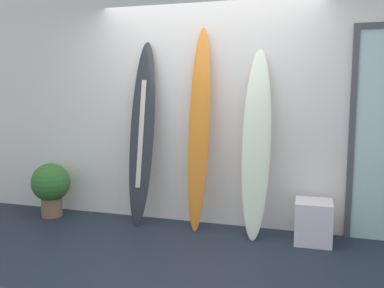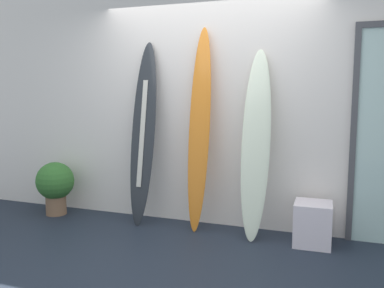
{
  "view_description": "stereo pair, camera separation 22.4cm",
  "coord_description": "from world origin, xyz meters",
  "px_view_note": "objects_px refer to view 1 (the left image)",
  "views": [
    {
      "loc": [
        1.22,
        -3.36,
        1.55
      ],
      "look_at": [
        -0.1,
        0.95,
        0.96
      ],
      "focal_mm": 39.0,
      "sensor_mm": 36.0,
      "label": 1
    },
    {
      "loc": [
        1.43,
        -3.29,
        1.55
      ],
      "look_at": [
        -0.1,
        0.95,
        0.96
      ],
      "focal_mm": 39.0,
      "sensor_mm": 36.0,
      "label": 2
    }
  ],
  "objects_px": {
    "surfboard_sunset": "(199,130)",
    "potted_plant": "(51,185)",
    "surfboard_charcoal": "(142,135)",
    "surfboard_ivory": "(256,145)",
    "display_block_left": "(313,222)"
  },
  "relations": [
    {
      "from": "surfboard_charcoal",
      "to": "surfboard_ivory",
      "type": "bearing_deg",
      "value": -1.54
    },
    {
      "from": "surfboard_charcoal",
      "to": "surfboard_ivory",
      "type": "height_order",
      "value": "surfboard_charcoal"
    },
    {
      "from": "surfboard_sunset",
      "to": "surfboard_ivory",
      "type": "bearing_deg",
      "value": -3.97
    },
    {
      "from": "display_block_left",
      "to": "surfboard_ivory",
      "type": "bearing_deg",
      "value": 175.59
    },
    {
      "from": "surfboard_charcoal",
      "to": "potted_plant",
      "type": "height_order",
      "value": "surfboard_charcoal"
    },
    {
      "from": "surfboard_charcoal",
      "to": "surfboard_sunset",
      "type": "bearing_deg",
      "value": 0.74
    },
    {
      "from": "surfboard_sunset",
      "to": "display_block_left",
      "type": "relative_size",
      "value": 5.15
    },
    {
      "from": "surfboard_charcoal",
      "to": "surfboard_ivory",
      "type": "distance_m",
      "value": 1.31
    },
    {
      "from": "surfboard_ivory",
      "to": "potted_plant",
      "type": "relative_size",
      "value": 3.0
    },
    {
      "from": "surfboard_charcoal",
      "to": "surfboard_ivory",
      "type": "relative_size",
      "value": 1.06
    },
    {
      "from": "potted_plant",
      "to": "display_block_left",
      "type": "bearing_deg",
      "value": 0.34
    },
    {
      "from": "surfboard_sunset",
      "to": "potted_plant",
      "type": "relative_size",
      "value": 3.38
    },
    {
      "from": "surfboard_ivory",
      "to": "potted_plant",
      "type": "distance_m",
      "value": 2.55
    },
    {
      "from": "surfboard_charcoal",
      "to": "display_block_left",
      "type": "height_order",
      "value": "surfboard_charcoal"
    },
    {
      "from": "surfboard_charcoal",
      "to": "display_block_left",
      "type": "bearing_deg",
      "value": -2.44
    }
  ]
}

